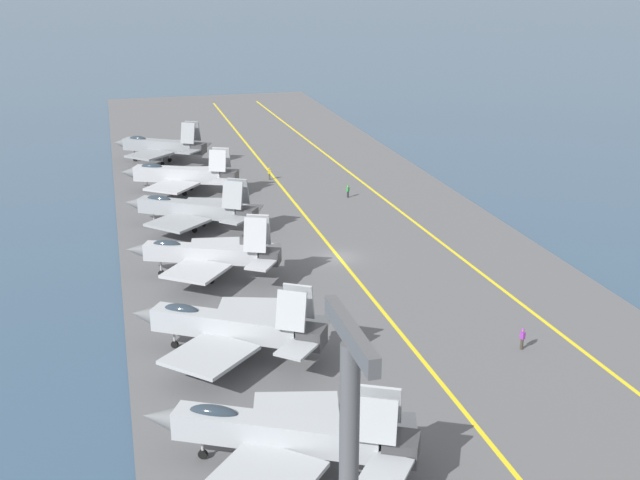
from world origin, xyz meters
TOP-DOWN VIEW (x-y plane):
  - ground_plane at (0.00, 0.00)m, footprint 2000.00×2000.00m
  - carrier_deck at (0.00, 0.00)m, footprint 217.88×44.06m
  - deck_stripe_foul_line at (0.00, -12.12)m, footprint 196.02×5.75m
  - deck_stripe_centerline at (0.00, 0.00)m, footprint 196.09×0.36m
  - parked_jet_nearest at (-34.37, 13.42)m, footprint 12.75×16.80m
  - parked_jet_second at (-18.97, 14.24)m, footprint 13.89×15.57m
  - parked_jet_third at (-2.50, 13.92)m, footprint 12.45×15.23m
  - parked_jet_fourth at (13.21, 13.63)m, footprint 13.42×15.85m
  - parked_jet_fifth at (28.79, 13.46)m, footprint 13.58×15.98m
  - parked_jet_sixth at (45.92, 14.79)m, footprint 13.25×14.79m
  - crew_green_vest at (21.00, -7.25)m, footprint 0.45×0.46m
  - crew_yellow_vest at (32.32, 0.87)m, footprint 0.30×0.40m
  - crew_purple_vest at (-23.70, -8.27)m, footprint 0.44×0.36m

SIDE VIEW (x-z plane):
  - ground_plane at x=0.00m, z-range 0.00..0.00m
  - carrier_deck at x=0.00m, z-range 0.00..0.40m
  - deck_stripe_foul_line at x=0.00m, z-range 0.40..0.41m
  - deck_stripe_centerline at x=0.00m, z-range 0.40..0.41m
  - crew_green_vest at x=21.00m, z-range 0.48..2.16m
  - crew_yellow_vest at x=32.32m, z-range 0.49..2.23m
  - crew_purple_vest at x=-23.70m, z-range 0.49..2.32m
  - parked_jet_fourth at x=13.21m, z-range -0.37..5.89m
  - parked_jet_fifth at x=28.79m, z-range -0.24..5.90m
  - parked_jet_nearest at x=-34.37m, z-range -0.09..5.91m
  - parked_jet_second at x=-18.97m, z-range -0.26..6.14m
  - parked_jet_third at x=-2.50m, z-range -0.31..6.29m
  - parked_jet_sixth at x=45.92m, z-range -0.21..6.40m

